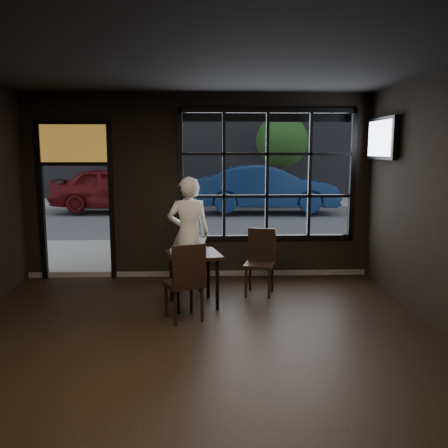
{
  "coord_description": "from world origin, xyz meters",
  "views": [
    {
      "loc": [
        0.13,
        -4.73,
        2.24
      ],
      "look_at": [
        0.4,
        2.2,
        1.15
      ],
      "focal_mm": 38.0,
      "sensor_mm": 36.0,
      "label": 1
    }
  ],
  "objects_px": {
    "cafe_table": "(194,279)",
    "man": "(189,234)",
    "chair_near": "(183,281)",
    "navy_car": "(267,188)"
  },
  "relations": [
    {
      "from": "chair_near",
      "to": "navy_car",
      "type": "bearing_deg",
      "value": -127.35
    },
    {
      "from": "chair_near",
      "to": "man",
      "type": "distance_m",
      "value": 1.39
    },
    {
      "from": "man",
      "to": "navy_car",
      "type": "distance_m",
      "value": 9.43
    },
    {
      "from": "cafe_table",
      "to": "navy_car",
      "type": "xyz_separation_m",
      "value": [
        2.33,
        9.89,
        0.51
      ]
    },
    {
      "from": "cafe_table",
      "to": "man",
      "type": "xyz_separation_m",
      "value": [
        -0.09,
        0.77,
        0.52
      ]
    },
    {
      "from": "chair_near",
      "to": "navy_car",
      "type": "distance_m",
      "value": 10.74
    },
    {
      "from": "cafe_table",
      "to": "man",
      "type": "distance_m",
      "value": 0.94
    },
    {
      "from": "man",
      "to": "chair_near",
      "type": "bearing_deg",
      "value": 84.29
    },
    {
      "from": "chair_near",
      "to": "cafe_table",
      "type": "bearing_deg",
      "value": -126.12
    },
    {
      "from": "chair_near",
      "to": "man",
      "type": "bearing_deg",
      "value": -115.31
    }
  ]
}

